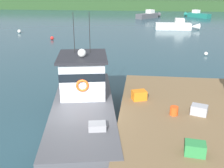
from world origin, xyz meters
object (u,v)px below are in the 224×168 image
crate_stack_near_edge (199,110)px  mooring_buoy_spare_mooring (19,31)px  bait_bucket (174,111)px  crate_stack_mid_dock (139,95)px  main_fishing_boat (84,103)px  moored_boat_far_left (197,15)px  mooring_buoy_outer (52,38)px  moored_boat_near_channel (149,15)px  moored_boat_far_right (176,26)px  mooring_buoy_inshore (206,54)px  crate_single_by_cleat (195,149)px

crate_stack_near_edge → mooring_buoy_spare_mooring: bearing=127.6°
crate_stack_near_edge → bait_bucket: bearing=-171.3°
mooring_buoy_spare_mooring → crate_stack_mid_dock: bearing=-54.7°
bait_bucket → main_fishing_boat: bearing=163.5°
moored_boat_far_left → mooring_buoy_outer: bearing=-129.4°
moored_boat_near_channel → mooring_buoy_spare_mooring: (-17.10, -18.99, -0.31)m
crate_stack_near_edge → moored_boat_far_right: crate_stack_near_edge is taller
mooring_buoy_spare_mooring → moored_boat_far_left: bearing=38.7°
main_fishing_boat → moored_boat_far_left: 46.06m
crate_stack_mid_dock → moored_boat_far_left: (10.47, 44.03, -0.92)m
moored_boat_near_channel → mooring_buoy_inshore: bearing=-80.6°
moored_boat_near_channel → crate_stack_near_edge: bearing=-88.2°
crate_stack_mid_dock → mooring_buoy_spare_mooring: size_ratio=1.34×
main_fishing_boat → crate_stack_near_edge: (4.78, -0.98, 0.38)m
moored_boat_far_left → mooring_buoy_inshore: (-4.73, -30.77, -0.32)m
main_fishing_boat → crate_stack_mid_dock: main_fishing_boat is taller
crate_stack_near_edge → moored_boat_near_channel: (-1.32, 42.91, -0.85)m
moored_boat_far_right → mooring_buoy_spare_mooring: bearing=-165.5°
crate_stack_mid_dock → mooring_buoy_spare_mooring: bearing=125.3°
moored_boat_near_channel → moored_boat_far_left: 9.73m
mooring_buoy_inshore → mooring_buoy_spare_mooring: 23.81m
main_fishing_boat → moored_boat_near_channel: (3.45, 41.93, -0.47)m
bait_bucket → mooring_buoy_outer: bait_bucket is taller
bait_bucket → moored_boat_far_left: bearing=78.6°
moored_boat_far_left → mooring_buoy_inshore: size_ratio=14.59×
main_fishing_boat → crate_single_by_cleat: bearing=-41.4°
crate_stack_near_edge → moored_boat_far_right: (2.36, 29.29, -0.85)m
crate_stack_near_edge → mooring_buoy_inshore: crate_stack_near_edge is taller
moored_boat_far_right → moored_boat_far_left: moored_boat_far_right is taller
bait_bucket → mooring_buoy_inshore: size_ratio=1.03×
main_fishing_boat → mooring_buoy_outer: size_ratio=25.34×
main_fishing_boat → crate_stack_mid_dock: bearing=4.2°
main_fishing_boat → crate_stack_mid_dock: size_ratio=16.61×
bait_bucket → mooring_buoy_inshore: 15.25m
crate_single_by_cleat → moored_boat_far_right: size_ratio=0.10×
crate_stack_mid_dock → bait_bucket: 1.89m
crate_single_by_cleat → mooring_buoy_outer: size_ratio=1.53×
moored_boat_far_left → mooring_buoy_spare_mooring: 34.03m
crate_stack_mid_dock → bait_bucket: (1.37, -1.31, -0.04)m
crate_stack_near_edge → crate_stack_mid_dock: bearing=153.5°
main_fishing_boat → mooring_buoy_inshore: size_ratio=30.27×
moored_boat_near_channel → mooring_buoy_spare_mooring: bearing=-132.0°
crate_single_by_cleat → crate_stack_near_edge: crate_single_by_cleat is taller
crate_stack_mid_dock → moored_boat_far_right: crate_stack_mid_dock is taller
main_fishing_boat → moored_boat_far_left: main_fishing_boat is taller
crate_single_by_cleat → crate_stack_mid_dock: size_ratio=1.00×
crate_stack_near_edge → mooring_buoy_inshore: bearing=76.7°
mooring_buoy_outer → crate_stack_near_edge: bearing=-57.6°
crate_single_by_cleat → mooring_buoy_spare_mooring: bearing=123.8°
crate_single_by_cleat → moored_boat_near_channel: bearing=90.9°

